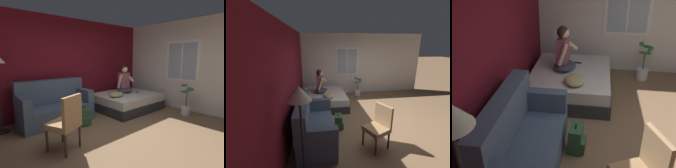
% 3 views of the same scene
% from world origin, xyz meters
% --- Properties ---
extents(ground_plane, '(40.00, 40.00, 0.00)m').
position_xyz_m(ground_plane, '(0.00, 0.00, 0.00)').
color(ground_plane, brown).
extents(wall_back_accent, '(10.70, 0.16, 2.70)m').
position_xyz_m(wall_back_accent, '(0.00, 2.49, 1.35)').
color(wall_back_accent, maroon).
rests_on(wall_back_accent, ground).
extents(wall_side_with_window, '(0.19, 6.22, 2.70)m').
position_xyz_m(wall_side_with_window, '(2.93, 0.01, 1.35)').
color(wall_side_with_window, silver).
rests_on(wall_side_with_window, ground).
extents(bed, '(1.88, 1.59, 0.48)m').
position_xyz_m(bed, '(1.58, 1.51, 0.24)').
color(bed, '#2D2D33').
rests_on(bed, ground).
extents(couch, '(1.70, 0.83, 1.04)m').
position_xyz_m(couch, '(-0.57, 1.89, 0.39)').
color(couch, '#47566B').
rests_on(couch, ground).
extents(side_chair, '(0.61, 0.61, 0.98)m').
position_xyz_m(side_chair, '(-0.99, 0.45, 0.53)').
color(side_chair, '#382D23').
rests_on(side_chair, ground).
extents(person_seated, '(0.57, 0.50, 0.88)m').
position_xyz_m(person_seated, '(1.63, 1.66, 0.84)').
color(person_seated, '#383D51').
rests_on(person_seated, bed).
extents(backpack, '(0.31, 0.25, 0.46)m').
position_xyz_m(backpack, '(-0.15, 1.23, 0.19)').
color(backpack, '#2D5133').
rests_on(backpack, ground).
extents(throw_pillow, '(0.54, 0.44, 0.14)m').
position_xyz_m(throw_pillow, '(1.04, 1.38, 0.55)').
color(throw_pillow, tan).
rests_on(throw_pillow, bed).
extents(cell_phone, '(0.12, 0.16, 0.01)m').
position_xyz_m(cell_phone, '(1.99, 1.41, 0.48)').
color(cell_phone, black).
rests_on(cell_phone, bed).
extents(potted_plant, '(0.39, 0.37, 0.85)m').
position_xyz_m(potted_plant, '(2.40, -0.02, 0.30)').
color(potted_plant, silver).
rests_on(potted_plant, ground).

